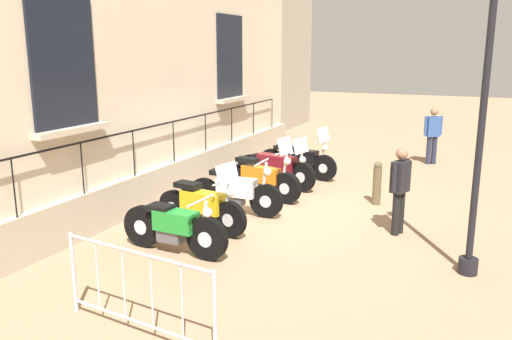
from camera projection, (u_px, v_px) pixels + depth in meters
ground_plane at (263, 208)px, 11.01m from camera, size 60.00×60.00×0.00m
building_facade at (153, 29)px, 11.19m from camera, size 0.82×13.71×7.57m
motorcycle_green at (174, 228)px, 8.48m from camera, size 1.98×0.73×0.98m
motorcycle_yellow at (202, 207)px, 9.53m from camera, size 1.97×0.73×1.33m
motorcycle_white at (235, 192)px, 10.52m from camera, size 2.05×0.70×1.13m
motorcycle_orange at (260, 179)px, 11.60m from camera, size 2.08×0.69×1.44m
motorcycle_maroon at (276, 168)px, 12.56m from camera, size 2.17×0.81×1.27m
motorcycle_black at (298, 160)px, 13.54m from camera, size 2.20×0.73×1.35m
lamppost at (483, 110)px, 7.25m from camera, size 0.31×0.31×4.43m
crowd_barrier at (138, 290)px, 6.00m from camera, size 2.20×0.32×1.05m
bollard at (377, 183)px, 11.15m from camera, size 0.18×0.18×0.94m
pedestrian_standing at (400, 186)px, 9.27m from camera, size 0.32×0.51×1.58m
pedestrian_walking at (433, 133)px, 15.00m from camera, size 0.48×0.37×1.63m
distant_building at (225, 29)px, 20.82m from camera, size 4.77×7.58×8.05m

